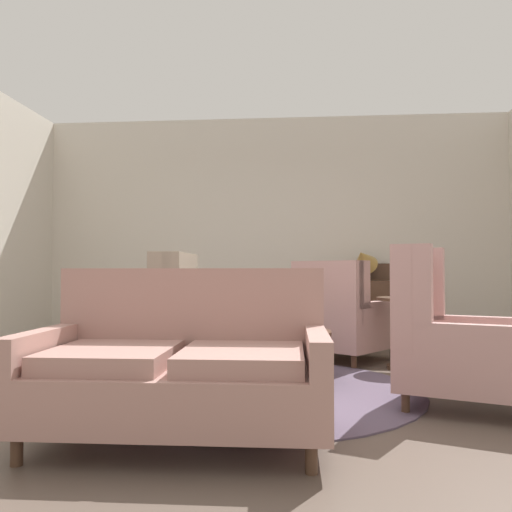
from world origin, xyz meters
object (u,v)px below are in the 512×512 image
at_px(sideboard, 358,308).
at_px(settee, 181,369).
at_px(coffee_table, 275,339).
at_px(gramophone, 362,263).
at_px(armchair_far_left, 343,320).
at_px(side_table, 405,326).
at_px(armchair_foreground_right, 452,341).
at_px(armchair_near_window, 152,327).
at_px(porcelain_vase, 270,314).

bearing_deg(sideboard, settee, -109.89).
distance_m(coffee_table, gramophone, 2.58).
height_order(settee, gramophone, gramophone).
bearing_deg(armchair_far_left, side_table, -177.28).
height_order(sideboard, gramophone, gramophone).
xyz_separation_m(settee, sideboard, (1.40, 3.88, 0.08)).
xyz_separation_m(settee, armchair_far_left, (1.11, 2.63, 0.04)).
bearing_deg(armchair_foreground_right, armchair_near_window, 94.05).
bearing_deg(armchair_near_window, gramophone, 135.90).
distance_m(armchair_near_window, armchair_far_left, 2.03).
distance_m(porcelain_vase, armchair_far_left, 1.31).
height_order(coffee_table, sideboard, sideboard).
height_order(side_table, gramophone, gramophone).
bearing_deg(porcelain_vase, armchair_foreground_right, -28.22).
relative_size(armchair_near_window, gramophone, 2.24).
xyz_separation_m(coffee_table, armchair_foreground_right, (1.26, -0.69, 0.09)).
relative_size(porcelain_vase, armchair_foreground_right, 0.29).
distance_m(coffee_table, armchair_far_left, 1.29).
bearing_deg(side_table, armchair_foreground_right, -88.20).
xyz_separation_m(porcelain_vase, armchair_far_left, (0.70, 1.10, -0.14)).
bearing_deg(armchair_far_left, sideboard, -64.80).
relative_size(coffee_table, gramophone, 1.95).
distance_m(armchair_far_left, armchair_foreground_right, 1.90).
bearing_deg(armchair_far_left, porcelain_vase, 95.94).
distance_m(porcelain_vase, armchair_near_window, 1.04).
height_order(coffee_table, porcelain_vase, porcelain_vase).
bearing_deg(side_table, coffee_table, -149.62).
bearing_deg(porcelain_vase, gramophone, 65.31).
xyz_separation_m(armchair_near_window, sideboard, (2.03, 2.31, 0.02)).
height_order(coffee_table, armchair_foreground_right, armchair_foreground_right).
bearing_deg(sideboard, gramophone, -62.09).
height_order(settee, armchair_far_left, armchair_far_left).
bearing_deg(sideboard, coffee_table, -111.97).
distance_m(settee, sideboard, 4.13).
bearing_deg(armchair_near_window, armchair_far_left, 120.33).
xyz_separation_m(side_table, sideboard, (-0.26, 1.65, 0.06)).
bearing_deg(armchair_far_left, gramophone, -67.82).
height_order(coffee_table, armchair_far_left, armchair_far_left).
xyz_separation_m(settee, armchair_near_window, (-0.62, 1.57, 0.06)).
bearing_deg(side_table, settee, -126.74).
bearing_deg(armchair_near_window, porcelain_vase, 86.55).
xyz_separation_m(porcelain_vase, sideboard, (1.00, 2.35, -0.10)).
xyz_separation_m(porcelain_vase, side_table, (1.26, 0.70, -0.16)).
height_order(armchair_far_left, side_table, armchair_far_left).
xyz_separation_m(coffee_table, gramophone, (1.00, 2.28, 0.68)).
height_order(settee, sideboard, sideboard).
bearing_deg(gramophone, settee, -110.90).
bearing_deg(coffee_table, porcelain_vase, 167.27).
distance_m(armchair_foreground_right, sideboard, 3.07).
xyz_separation_m(coffee_table, armchair_far_left, (0.66, 1.11, 0.06)).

